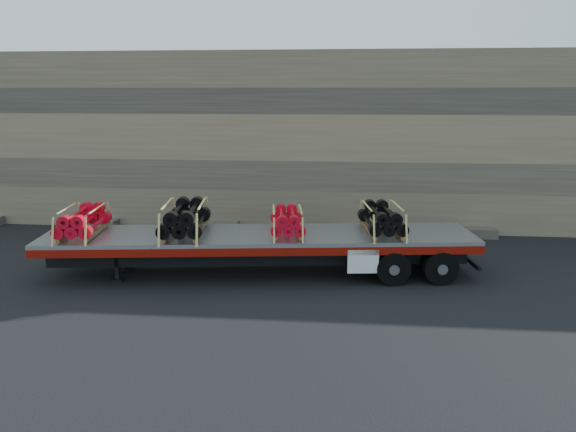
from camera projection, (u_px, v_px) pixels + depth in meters
name	position (u px, v px, depth m)	size (l,w,h in m)	color
ground	(286.00, 269.00, 17.60)	(120.00, 120.00, 0.00)	black
rock_wall	(302.00, 140.00, 23.15)	(44.00, 3.00, 7.00)	#7A6B54
trailer	(259.00, 254.00, 17.02)	(12.87, 2.47, 1.29)	#A1A4A9
bundle_front	(83.00, 222.00, 16.63)	(1.10, 2.19, 0.78)	red
bundle_midfront	(185.00, 219.00, 16.71)	(1.26, 2.53, 0.90)	black
bundle_midrear	(287.00, 222.00, 16.83)	(0.99, 1.97, 0.70)	red
bundle_rear	(382.00, 219.00, 16.91)	(1.12, 2.24, 0.79)	black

